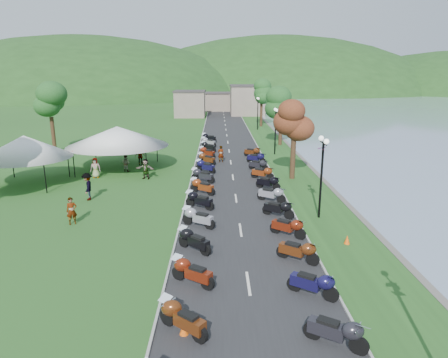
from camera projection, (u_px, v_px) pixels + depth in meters
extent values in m
cube|color=#28282A|center=(229.00, 151.00, 46.08)|extent=(7.00, 120.00, 0.02)
cube|color=gray|center=(215.00, 102.00, 88.89)|extent=(18.00, 16.00, 5.00)
imported|color=slate|center=(73.00, 224.00, 23.82)|extent=(0.74, 0.67, 1.67)
imported|color=slate|center=(126.00, 172.00, 36.51)|extent=(0.86, 0.68, 1.55)
imported|color=slate|center=(89.00, 200.00, 28.37)|extent=(0.76, 1.35, 1.97)
cone|color=#F2590C|center=(184.00, 328.00, 13.70)|extent=(0.33, 0.33, 0.51)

